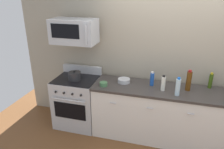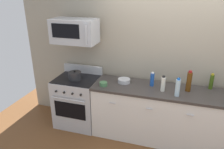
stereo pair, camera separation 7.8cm
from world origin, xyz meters
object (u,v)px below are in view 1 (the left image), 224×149
Objects in this scene: bowl_green_glaze at (103,84)px; stockpot at (75,76)px; bottle_water_clear at (178,87)px; bottle_olive_oil at (211,81)px; bottle_soda_blue at (152,79)px; range_oven at (78,101)px; bottle_vinegar_white at (163,83)px; bottle_wine_amber at (189,81)px; microwave at (74,31)px; bowl_steel_prep at (124,80)px.

stockpot is (-0.56, 0.10, 0.04)m from bowl_green_glaze.
bottle_water_clear is 1.10× the size of bottle_olive_oil.
stockpot is (-1.32, -0.14, -0.04)m from bottle_soda_blue.
range_oven is 1.61m from bottle_vinegar_white.
range_oven is at bearing -178.41° from bottle_wine_amber.
bottle_soda_blue is at bearing 5.87° from stockpot.
microwave reaches higher than bowl_steel_prep.
microwave is at bearing 175.92° from bottle_vinegar_white.
bottle_water_clear is at bearing -141.17° from bottle_olive_oil.
microwave is 2.87× the size of bottle_olive_oil.
bottle_water_clear is at bearing -15.87° from bowl_steel_prep.
bowl_green_glaze is (-1.32, -0.20, -0.13)m from bottle_wine_amber.
microwave is at bearing -177.94° from bowl_steel_prep.
bowl_green_glaze is 0.57m from stockpot.
bottle_olive_oil is (0.34, 0.18, -0.04)m from bottle_wine_amber.
bowl_steel_prep is (0.85, 0.08, 0.49)m from range_oven.
bottle_wine_amber is at bearing 16.92° from bottle_vinegar_white.
bowl_steel_prep is (-1.03, 0.02, -0.12)m from bottle_wine_amber.
bowl_steel_prep is (0.85, 0.03, -0.80)m from microwave.
bottle_olive_oil is (0.90, 0.15, 0.01)m from bottle_soda_blue.
range_oven is 5.08× the size of bowl_steel_prep.
bottle_olive_oil is at bearing 38.83° from bottle_water_clear.
microwave is 1.86m from bottle_water_clear.
bottle_wine_amber reaches higher than range_oven.
bottle_soda_blue is (1.32, 0.04, -0.72)m from microwave.
microwave is 3.15× the size of bottle_soda_blue.
microwave reaches higher than bottle_olive_oil.
bottle_soda_blue is at bearing 3.57° from range_oven.
microwave is 0.99m from bowl_green_glaze.
bottle_olive_oil reaches higher than bottle_vinegar_white.
bowl_steel_prep is at bearing 168.05° from bottle_vinegar_white.
bottle_vinegar_white reaches higher than range_oven.
range_oven is 1.28m from microwave.
stockpot reaches higher than bowl_green_glaze.
bottle_water_clear reaches higher than bottle_vinegar_white.
bottle_water_clear is at bearing -7.16° from microwave.
bowl_steel_prep is at bearing 2.06° from microwave.
bottle_olive_oil is (2.22, 0.19, -0.71)m from microwave.
bottle_water_clear is (1.72, -0.22, -0.69)m from microwave.
bowl_green_glaze is (0.56, -0.20, -0.80)m from microwave.
bottle_olive_oil is 1.23× the size of bowl_steel_prep.
bottle_wine_amber is at bearing 0.22° from microwave.
bowl_steel_prep is at bearing 37.84° from bowl_green_glaze.
bottle_wine_amber is 1.52× the size of stockpot.
bottle_soda_blue is at bearing 17.11° from bowl_green_glaze.
range_oven is 0.98m from bowl_steel_prep.
bottle_water_clear is (0.40, -0.25, 0.02)m from bottle_soda_blue.
range_oven is at bearing 164.84° from bowl_green_glaze.
bottle_water_clear is 1.13× the size of bottle_vinegar_white.
bottle_soda_blue is 1.08× the size of stockpot.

